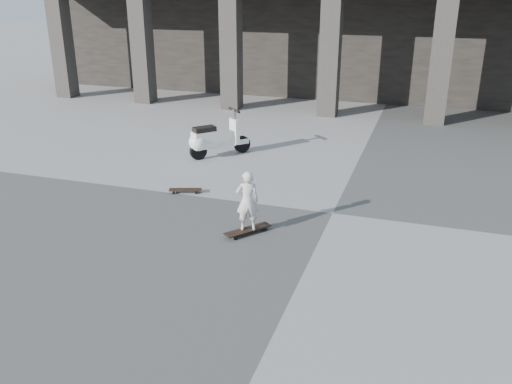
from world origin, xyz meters
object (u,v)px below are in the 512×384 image
(child, at_px, (247,201))
(scooter, at_px, (210,140))
(longboard, at_px, (248,230))
(skateboard_spare, at_px, (185,190))

(child, relative_size, scooter, 0.80)
(longboard, distance_m, scooter, 4.82)
(longboard, bearing_deg, skateboard_spare, 89.72)
(longboard, distance_m, skateboard_spare, 2.53)
(child, bearing_deg, skateboard_spare, -60.12)
(longboard, distance_m, child, 0.59)
(skateboard_spare, xyz_separation_m, child, (2.00, -1.55, 0.60))
(longboard, height_order, scooter, scooter)
(skateboard_spare, bearing_deg, child, -56.73)
(skateboard_spare, xyz_separation_m, scooter, (-0.47, 2.57, 0.42))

